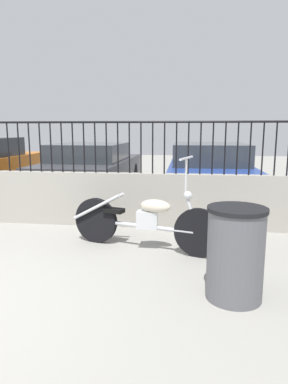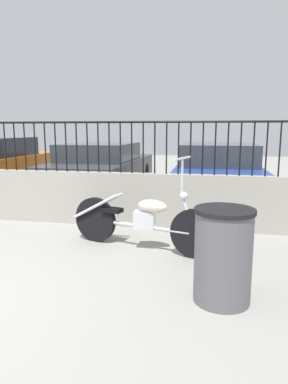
{
  "view_description": "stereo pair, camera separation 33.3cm",
  "coord_description": "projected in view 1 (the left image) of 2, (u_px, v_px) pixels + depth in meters",
  "views": [
    {
      "loc": [
        2.53,
        -2.49,
        1.63
      ],
      "look_at": [
        1.87,
        2.57,
        0.7
      ],
      "focal_mm": 32.0,
      "sensor_mm": 36.0,
      "label": 1
    },
    {
      "loc": [
        2.86,
        -2.44,
        1.63
      ],
      "look_at": [
        1.87,
        2.57,
        0.7
      ],
      "focal_mm": 32.0,
      "sensor_mm": 36.0,
      "label": 2
    }
  ],
  "objects": [
    {
      "name": "fence_railing",
      "position": [
        40.0,
        139.0,
        5.83
      ],
      "size": [
        10.28,
        0.04,
        0.86
      ],
      "color": "black",
      "rests_on": "low_wall"
    },
    {
      "name": "low_wall",
      "position": [
        43.0,
        198.0,
        6.01
      ],
      "size": [
        10.28,
        0.18,
        0.92
      ],
      "color": "#9E998E",
      "rests_on": "ground_plane"
    },
    {
      "name": "car_blue",
      "position": [
        208.0,
        171.0,
        8.11
      ],
      "size": [
        1.85,
        4.56,
        1.33
      ],
      "rotation": [
        0.0,
        0.0,
        1.58
      ],
      "color": "black",
      "rests_on": "ground_plane"
    },
    {
      "name": "trash_bin",
      "position": [
        235.0,
        253.0,
        3.29
      ],
      "size": [
        0.57,
        0.57,
        0.91
      ],
      "color": "#56565B",
      "rests_on": "ground_plane"
    },
    {
      "name": "motorcycle_silver",
      "position": [
        138.0,
        219.0,
        4.71
      ],
      "size": [
        2.13,
        0.81,
        1.3
      ],
      "rotation": [
        0.0,
        0.0,
        -0.28
      ],
      "color": "black",
      "rests_on": "ground_plane"
    },
    {
      "name": "car_dark_grey",
      "position": [
        92.0,
        167.0,
        9.03
      ],
      "size": [
        1.91,
        4.54,
        1.29
      ],
      "rotation": [
        0.0,
        0.0,
        1.57
      ],
      "color": "black",
      "rests_on": "ground_plane"
    }
  ]
}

